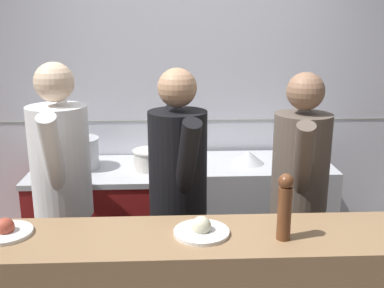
{
  "coord_description": "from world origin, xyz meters",
  "views": [
    {
      "loc": [
        -0.16,
        -2.16,
        1.94
      ],
      "look_at": [
        -0.03,
        0.77,
        1.15
      ],
      "focal_mm": 42.0,
      "sensor_mm": 36.0,
      "label": 1
    }
  ],
  "objects_px": {
    "plated_dish_main": "(5,231)",
    "chef_line": "(299,194)",
    "sauce_pot": "(150,159)",
    "chef_sous": "(178,194)",
    "stock_pot": "(79,153)",
    "pepper_mill": "(285,205)",
    "chef_head_cook": "(63,190)",
    "mixing_bowl_steel": "(248,157)",
    "plated_dish_appetiser": "(201,230)",
    "oven_range": "(114,220)"
  },
  "relations": [
    {
      "from": "plated_dish_main",
      "to": "chef_line",
      "type": "relative_size",
      "value": 0.15
    },
    {
      "from": "sauce_pot",
      "to": "plated_dish_main",
      "type": "height_order",
      "value": "plated_dish_main"
    },
    {
      "from": "chef_sous",
      "to": "stock_pot",
      "type": "bearing_deg",
      "value": 120.35
    },
    {
      "from": "pepper_mill",
      "to": "chef_head_cook",
      "type": "distance_m",
      "value": 1.39
    },
    {
      "from": "pepper_mill",
      "to": "mixing_bowl_steel",
      "type": "bearing_deg",
      "value": 86.75
    },
    {
      "from": "chef_line",
      "to": "chef_head_cook",
      "type": "bearing_deg",
      "value": -167.72
    },
    {
      "from": "pepper_mill",
      "to": "chef_line",
      "type": "relative_size",
      "value": 0.19
    },
    {
      "from": "plated_dish_appetiser",
      "to": "stock_pot",
      "type": "bearing_deg",
      "value": 121.1
    },
    {
      "from": "pepper_mill",
      "to": "stock_pot",
      "type": "bearing_deg",
      "value": 129.68
    },
    {
      "from": "plated_dish_main",
      "to": "chef_line",
      "type": "xyz_separation_m",
      "value": [
        1.56,
        0.58,
        -0.07
      ]
    },
    {
      "from": "stock_pot",
      "to": "mixing_bowl_steel",
      "type": "bearing_deg",
      "value": -1.59
    },
    {
      "from": "plated_dish_main",
      "to": "pepper_mill",
      "type": "distance_m",
      "value": 1.3
    },
    {
      "from": "stock_pot",
      "to": "chef_sous",
      "type": "relative_size",
      "value": 0.18
    },
    {
      "from": "oven_range",
      "to": "plated_dish_main",
      "type": "xyz_separation_m",
      "value": [
        -0.31,
        -1.35,
        0.57
      ]
    },
    {
      "from": "sauce_pot",
      "to": "pepper_mill",
      "type": "bearing_deg",
      "value": -64.62
    },
    {
      "from": "oven_range",
      "to": "plated_dish_appetiser",
      "type": "bearing_deg",
      "value": -66.37
    },
    {
      "from": "chef_head_cook",
      "to": "plated_dish_appetiser",
      "type": "bearing_deg",
      "value": -44.6
    },
    {
      "from": "plated_dish_main",
      "to": "chef_head_cook",
      "type": "height_order",
      "value": "chef_head_cook"
    },
    {
      "from": "pepper_mill",
      "to": "chef_line",
      "type": "bearing_deg",
      "value": 68.59
    },
    {
      "from": "oven_range",
      "to": "chef_sous",
      "type": "xyz_separation_m",
      "value": [
        0.5,
        -0.78,
        0.52
      ]
    },
    {
      "from": "pepper_mill",
      "to": "chef_sous",
      "type": "distance_m",
      "value": 0.85
    },
    {
      "from": "mixing_bowl_steel",
      "to": "chef_sous",
      "type": "bearing_deg",
      "value": -126.23
    },
    {
      "from": "chef_sous",
      "to": "plated_dish_main",
      "type": "bearing_deg",
      "value": -157.82
    },
    {
      "from": "plated_dish_main",
      "to": "stock_pot",
      "type": "bearing_deg",
      "value": 86.87
    },
    {
      "from": "stock_pot",
      "to": "pepper_mill",
      "type": "xyz_separation_m",
      "value": [
        1.21,
        -1.46,
        0.16
      ]
    },
    {
      "from": "chef_sous",
      "to": "oven_range",
      "type": "bearing_deg",
      "value": 110.16
    },
    {
      "from": "chef_head_cook",
      "to": "sauce_pot",
      "type": "bearing_deg",
      "value": 49.4
    },
    {
      "from": "plated_dish_appetiser",
      "to": "pepper_mill",
      "type": "distance_m",
      "value": 0.4
    },
    {
      "from": "chef_sous",
      "to": "chef_line",
      "type": "height_order",
      "value": "chef_sous"
    },
    {
      "from": "plated_dish_appetiser",
      "to": "plated_dish_main",
      "type": "bearing_deg",
      "value": 177.87
    },
    {
      "from": "oven_range",
      "to": "chef_head_cook",
      "type": "bearing_deg",
      "value": -105.13
    },
    {
      "from": "pepper_mill",
      "to": "chef_head_cook",
      "type": "height_order",
      "value": "chef_head_cook"
    },
    {
      "from": "plated_dish_main",
      "to": "plated_dish_appetiser",
      "type": "relative_size",
      "value": 0.94
    },
    {
      "from": "mixing_bowl_steel",
      "to": "chef_head_cook",
      "type": "xyz_separation_m",
      "value": [
        -1.25,
        -0.7,
        0.02
      ]
    },
    {
      "from": "sauce_pot",
      "to": "pepper_mill",
      "type": "xyz_separation_m",
      "value": [
        0.67,
        -1.42,
        0.21
      ]
    },
    {
      "from": "plated_dish_main",
      "to": "pepper_mill",
      "type": "bearing_deg",
      "value": -4.44
    },
    {
      "from": "mixing_bowl_steel",
      "to": "plated_dish_appetiser",
      "type": "height_order",
      "value": "plated_dish_appetiser"
    },
    {
      "from": "pepper_mill",
      "to": "chef_head_cook",
      "type": "relative_size",
      "value": 0.18
    },
    {
      "from": "stock_pot",
      "to": "chef_line",
      "type": "relative_size",
      "value": 0.19
    },
    {
      "from": "oven_range",
      "to": "chef_line",
      "type": "relative_size",
      "value": 0.72
    },
    {
      "from": "stock_pot",
      "to": "sauce_pot",
      "type": "relative_size",
      "value": 1.17
    },
    {
      "from": "chef_head_cook",
      "to": "stock_pot",
      "type": "bearing_deg",
      "value": 88.46
    },
    {
      "from": "plated_dish_appetiser",
      "to": "sauce_pot",
      "type": "bearing_deg",
      "value": 102.61
    },
    {
      "from": "mixing_bowl_steel",
      "to": "chef_sous",
      "type": "distance_m",
      "value": 0.93
    },
    {
      "from": "stock_pot",
      "to": "pepper_mill",
      "type": "bearing_deg",
      "value": -50.32
    },
    {
      "from": "stock_pot",
      "to": "oven_range",
      "type": "bearing_deg",
      "value": -3.35
    },
    {
      "from": "plated_dish_appetiser",
      "to": "chef_sous",
      "type": "relative_size",
      "value": 0.15
    },
    {
      "from": "plated_dish_main",
      "to": "plated_dish_appetiser",
      "type": "height_order",
      "value": "plated_dish_appetiser"
    },
    {
      "from": "stock_pot",
      "to": "mixing_bowl_steel",
      "type": "xyz_separation_m",
      "value": [
        1.29,
        -0.04,
        -0.04
      ]
    },
    {
      "from": "plated_dish_appetiser",
      "to": "chef_head_cook",
      "type": "distance_m",
      "value": 1.04
    }
  ]
}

